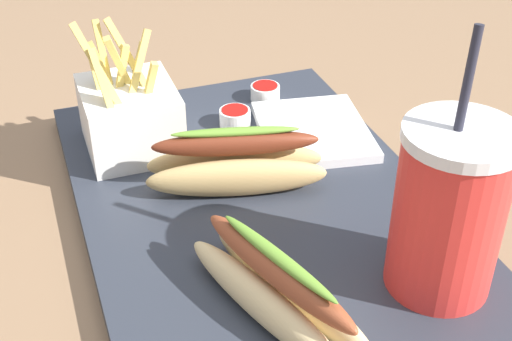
% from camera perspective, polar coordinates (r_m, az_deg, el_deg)
% --- Properties ---
extents(ground_plane, '(2.40, 2.40, 0.02)m').
position_cam_1_polar(ground_plane, '(0.70, 0.00, -4.07)').
color(ground_plane, '#8C6B4C').
extents(food_tray, '(0.49, 0.33, 0.02)m').
position_cam_1_polar(food_tray, '(0.69, 0.00, -2.76)').
color(food_tray, '#2D333D').
rests_on(food_tray, ground_plane).
extents(soda_cup, '(0.09, 0.09, 0.22)m').
position_cam_1_polar(soda_cup, '(0.56, 15.45, -3.15)').
color(soda_cup, red).
rests_on(soda_cup, food_tray).
extents(fries_basket, '(0.11, 0.10, 0.15)m').
position_cam_1_polar(fries_basket, '(0.75, -10.27, 4.42)').
color(fries_basket, white).
rests_on(fries_basket, food_tray).
extents(hot_dog_1, '(0.19, 0.11, 0.06)m').
position_cam_1_polar(hot_dog_1, '(0.55, 1.71, -9.59)').
color(hot_dog_1, '#E5C689').
rests_on(hot_dog_1, food_tray).
extents(hot_dog_2, '(0.10, 0.18, 0.07)m').
position_cam_1_polar(hot_dog_2, '(0.68, -1.64, 0.55)').
color(hot_dog_2, tan).
rests_on(hot_dog_2, food_tray).
extents(ketchup_cup_1, '(0.04, 0.04, 0.02)m').
position_cam_1_polar(ketchup_cup_1, '(0.85, 0.75, 6.46)').
color(ketchup_cup_1, white).
rests_on(ketchup_cup_1, food_tray).
extents(ketchup_cup_2, '(0.04, 0.04, 0.02)m').
position_cam_1_polar(ketchup_cup_2, '(0.80, -1.73, 4.41)').
color(ketchup_cup_2, white).
rests_on(ketchup_cup_2, food_tray).
extents(napkin_stack, '(0.16, 0.14, 0.01)m').
position_cam_1_polar(napkin_stack, '(0.78, 4.71, 3.23)').
color(napkin_stack, white).
rests_on(napkin_stack, food_tray).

